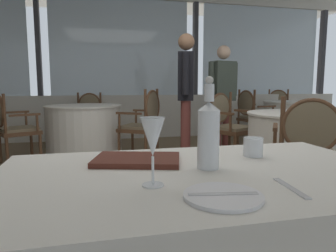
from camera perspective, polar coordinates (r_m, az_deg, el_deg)
name	(u,v)px	position (r m, az deg, el deg)	size (l,w,h in m)	color
ground_plane	(161,210)	(2.69, -1.27, -15.21)	(12.74, 12.74, 0.00)	#756047
window_wall_far	(122,79)	(6.13, -8.50, 8.57)	(9.51, 0.14, 2.92)	beige
side_plate	(223,196)	(0.84, 10.09, -12.56)	(0.21, 0.21, 0.01)	white
butter_knife	(223,194)	(0.83, 10.10, -12.23)	(0.18, 0.02, 0.00)	silver
dinner_fork	(291,188)	(0.96, 21.61, -10.52)	(0.18, 0.02, 0.00)	silver
water_bottle	(209,132)	(1.09, 7.46, -1.19)	(0.08, 0.08, 0.32)	white
wine_glass	(153,139)	(0.89, -2.84, -2.34)	(0.07, 0.07, 0.20)	white
water_tumbler	(253,147)	(1.33, 15.37, -3.72)	(0.08, 0.08, 0.08)	white
menu_book	(137,160)	(1.19, -5.68, -6.19)	(0.32, 0.21, 0.02)	#512319
background_table_0	(299,147)	(3.66, 22.97, -3.57)	(1.13, 1.13, 0.75)	silver
dining_chair_0_0	(227,122)	(4.16, 10.87, 0.79)	(0.65, 0.62, 0.95)	brown
dining_chair_0_1	(308,146)	(2.65, 24.40, -3.45)	(0.65, 0.64, 0.95)	brown
background_table_2	(84,130)	(4.82, -15.16, -0.71)	(1.13, 1.13, 0.75)	silver
dining_chair_2_0	(89,113)	(5.78, -14.27, 2.26)	(0.56, 0.50, 0.91)	brown
dining_chair_2_1	(11,124)	(4.48, -26.85, 0.39)	(0.62, 0.64, 0.94)	brown
dining_chair_2_2	(145,120)	(4.29, -4.33, 1.19)	(0.64, 0.66, 0.99)	brown
background_table_3	(292,122)	(6.19, 21.90, 0.77)	(1.07, 1.07, 0.75)	silver
dining_chair_3_1	(279,108)	(7.10, 19.76, 3.10)	(0.63, 0.58, 0.96)	brown
dining_chair_3_2	(251,113)	(5.51, 15.06, 2.34)	(0.55, 0.60, 0.97)	brown
diner_person_0	(186,90)	(4.19, 3.32, 6.70)	(0.30, 0.51, 1.71)	brown
diner_person_1	(223,92)	(4.87, 10.05, 6.11)	(0.52, 0.28, 1.64)	brown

